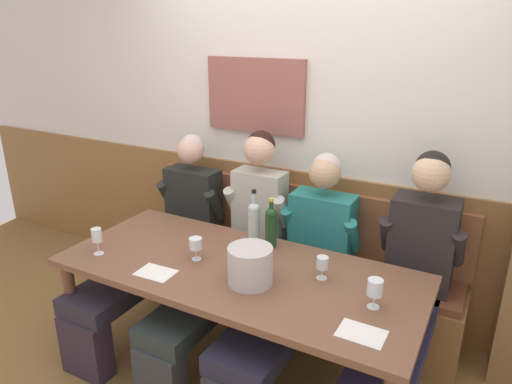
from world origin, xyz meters
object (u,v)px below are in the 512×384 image
Objects in this scene: wine_bottle_green_tall at (254,221)px; wine_glass_near_bucket at (322,264)px; dining_table at (238,279)px; wine_glass_right_end at (375,288)px; wine_bottle_clear_water at (271,226)px; wine_glass_mid_right at (97,236)px; person_center_left_seat at (234,246)px; ice_bucket at (251,265)px; wall_bench at (289,279)px; person_left_seat at (162,238)px; person_center_right_seat at (299,271)px; wine_glass_by_bottle at (196,245)px; person_right_seat at (409,285)px.

wine_bottle_green_tall reaches higher than wine_glass_near_bucket.
wine_glass_right_end is (0.78, -0.03, 0.18)m from dining_table.
wine_glass_right_end is (0.74, -0.35, -0.03)m from wine_bottle_clear_water.
wine_glass_mid_right reaches higher than wine_glass_near_bucket.
ice_bucket is at bearing -49.81° from person_center_left_seat.
person_left_seat is (-0.80, -0.41, 0.32)m from wall_bench.
wall_bench is 1.79× the size of person_center_right_seat.
person_center_left_seat is at bearing 124.32° from dining_table.
wine_glass_near_bucket is at bearing 13.57° from dining_table.
wine_glass_right_end is (1.04, 0.00, 0.01)m from wine_glass_by_bottle.
person_center_right_seat is at bearing 34.97° from wine_glass_by_bottle.
person_center_right_seat is 10.29× the size of wine_glass_near_bucket.
person_left_seat reaches higher than wall_bench.
dining_table is 1.56× the size of person_center_right_seat.
ice_bucket is (0.14, -0.10, 0.18)m from dining_table.
person_right_seat reaches higher than wine_glass_right_end.
wine_glass_mid_right is (-0.74, -0.59, -0.03)m from wine_bottle_green_tall.
person_center_left_seat is 0.48m from person_center_right_seat.
wine_glass_right_end is at bearing 6.97° from ice_bucket.
wine_glass_by_bottle is 1.04m from wine_glass_right_end.
person_center_left_seat is at bearing 85.34° from wine_glass_by_bottle.
wine_bottle_green_tall reaches higher than wine_glass_mid_right.
wall_bench is 0.80m from dining_table.
wine_bottle_clear_water is at bearing 154.25° from wine_glass_right_end.
wine_bottle_clear_water is at bearing -5.28° from wine_bottle_green_tall.
wine_bottle_clear_water is at bearing 178.15° from person_center_right_seat.
wine_bottle_clear_water is (-0.10, 0.43, 0.04)m from ice_bucket.
wine_glass_near_bucket is (0.69, -0.23, 0.16)m from person_center_left_seat.
wine_glass_near_bucket is at bearing -8.76° from person_left_seat.
wine_glass_by_bottle is 0.60m from wine_glass_mid_right.
person_left_seat reaches higher than wine_glass_by_bottle.
wine_bottle_clear_water is 2.10× the size of wine_glass_right_end.
dining_table is 8.65× the size of ice_bucket.
person_right_seat is (0.63, 0.04, 0.06)m from person_center_right_seat.
person_center_left_seat is at bearing 45.32° from wine_glass_mid_right.
person_center_right_seat is 5.55× the size of ice_bucket.
person_left_seat is 8.07× the size of wine_glass_mid_right.
wine_glass_mid_right is at bearing -158.19° from wine_glass_by_bottle.
ice_bucket is 0.97m from wine_glass_mid_right.
wine_glass_near_bucket is (0.22, -0.21, 0.20)m from person_center_right_seat.
wine_glass_right_end reaches higher than dining_table.
person_center_right_seat is 0.68m from wine_glass_right_end.
wine_bottle_green_tall is 2.68× the size of wine_glass_near_bucket.
wine_glass_near_bucket is at bearing -27.45° from wine_bottle_clear_water.
wall_bench is 9.90× the size of ice_bucket.
person_right_seat reaches higher than wall_bench.
person_center_right_seat reaches higher than wall_bench.
wall_bench is at bearing 90.00° from dining_table.
ice_bucket is (0.95, -0.41, 0.23)m from person_left_seat.
wine_glass_mid_right reaches higher than dining_table.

